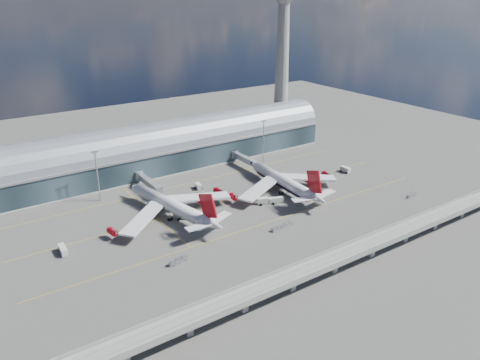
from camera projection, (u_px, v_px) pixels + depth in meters
ground at (248, 216)px, 213.89m from camera, size 500.00×500.00×0.00m
taxi_lines at (222, 200)px, 230.84m from camera, size 200.00×80.12×0.01m
terminal at (170, 148)px, 269.41m from camera, size 200.00×30.00×28.00m
control_tower at (282, 64)px, 302.25m from camera, size 19.00×19.00×103.00m
guideway at (334, 259)px, 169.73m from camera, size 220.00×8.50×7.20m
floodlight_mast_left at (97, 175)px, 224.93m from camera, size 3.00×0.70×25.70m
floodlight_mast_right at (264, 140)px, 276.91m from camera, size 3.00×0.70×25.70m
airliner_left at (173, 206)px, 210.86m from camera, size 62.36×65.66×20.10m
airliner_right at (284, 182)px, 238.18m from camera, size 61.24×64.01×20.30m
jet_bridge_left at (147, 181)px, 239.39m from camera, size 4.40×28.00×7.25m
jet_bridge_right at (247, 160)px, 269.51m from camera, size 4.40×32.00×7.25m
service_truck_0 at (63, 250)px, 183.17m from camera, size 2.77×7.29×2.99m
service_truck_1 at (263, 201)px, 225.77m from camera, size 6.00×4.23×3.18m
service_truck_2 at (276, 200)px, 227.19m from camera, size 7.60×4.21×2.65m
service_truck_3 at (345, 170)px, 265.27m from camera, size 2.69×6.34×3.05m
service_truck_4 at (198, 186)px, 243.01m from camera, size 3.17×5.22×2.83m
service_truck_5 at (180, 215)px, 211.80m from camera, size 5.49×6.46×3.00m
cargo_train_0 at (178, 261)px, 177.04m from camera, size 8.28×3.17×1.81m
cargo_train_1 at (283, 226)px, 202.97m from camera, size 12.40×2.31×1.64m
cargo_train_2 at (412, 195)px, 233.95m from camera, size 7.16×2.78×1.57m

